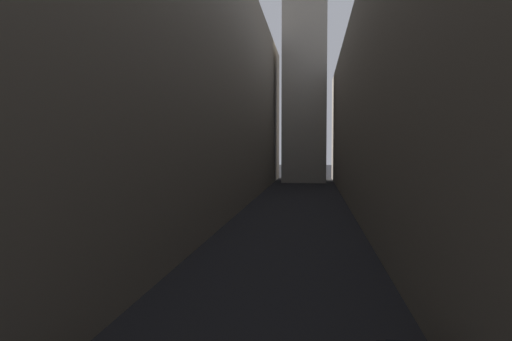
# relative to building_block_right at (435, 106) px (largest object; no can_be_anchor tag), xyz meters

# --- Properties ---
(ground_plane) EXTENTS (264.00, 264.00, 0.00)m
(ground_plane) POSITION_rel_building_block_right_xyz_m (-12.86, -2.00, -10.15)
(ground_plane) COLOR black
(building_block_left) EXTENTS (10.01, 108.00, 25.60)m
(building_block_left) POSITION_rel_building_block_right_xyz_m (-23.37, 0.00, 2.65)
(building_block_left) COLOR #756B5B
(building_block_left) RESTS_ON ground
(building_block_right) EXTENTS (14.73, 108.00, 20.30)m
(building_block_right) POSITION_rel_building_block_right_xyz_m (0.00, 0.00, 0.00)
(building_block_right) COLOR #756B5B
(building_block_right) RESTS_ON ground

